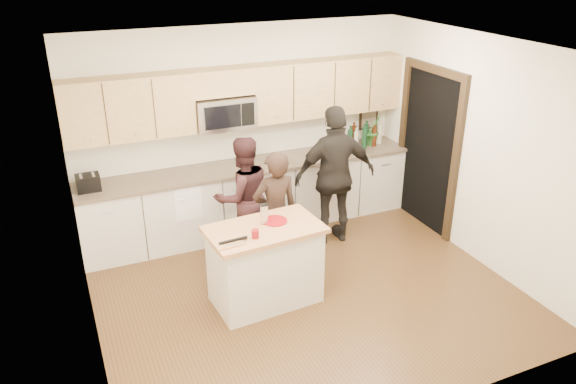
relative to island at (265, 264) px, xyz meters
name	(u,v)px	position (x,y,z in m)	size (l,w,h in m)	color
floor	(305,290)	(0.48, -0.01, -0.45)	(4.50, 4.50, 0.00)	#51351C
room_shell	(308,146)	(0.48, -0.01, 1.28)	(4.52, 4.02, 2.71)	beige
back_cabinetry	(252,196)	(0.48, 1.68, 0.02)	(4.50, 0.66, 0.94)	beige
upper_cabinetry	(248,94)	(0.51, 1.82, 1.39)	(4.50, 0.33, 0.75)	tan
microwave	(224,112)	(0.17, 1.78, 1.20)	(0.76, 0.41, 0.40)	silver
doorway	(429,144)	(2.71, 0.89, 0.70)	(0.06, 1.25, 2.20)	black
framed_picture	(369,116)	(2.43, 1.97, 0.83)	(0.30, 0.03, 0.38)	black
dish_towel	(185,191)	(-0.47, 1.49, 0.35)	(0.34, 0.60, 0.48)	white
island	(265,264)	(0.00, 0.00, 0.00)	(1.25, 0.78, 0.90)	beige
red_plate	(275,221)	(0.16, 0.08, 0.45)	(0.26, 0.26, 0.02)	maroon
box_grater	(264,213)	(0.03, 0.08, 0.57)	(0.08, 0.06, 0.22)	silver
drink_glass	(255,234)	(-0.16, -0.17, 0.49)	(0.07, 0.07, 0.09)	maroon
cutting_board	(228,243)	(-0.45, -0.18, 0.45)	(0.28, 0.19, 0.02)	tan
tongs	(233,240)	(-0.40, -0.18, 0.47)	(0.30, 0.03, 0.02)	black
knife	(235,244)	(-0.40, -0.24, 0.46)	(0.22, 0.02, 0.01)	silver
toaster	(88,183)	(-1.57, 1.66, 0.58)	(0.27, 0.23, 0.19)	black
bottle_cluster	(364,135)	(2.21, 1.70, 0.65)	(0.58, 0.28, 0.37)	#10321A
orchid	(373,130)	(2.35, 1.71, 0.71)	(0.25, 0.20, 0.45)	#2D6E2C
woman_left	(275,213)	(0.35, 0.55, 0.30)	(0.55, 0.36, 1.50)	black
woman_center	(243,197)	(0.14, 1.07, 0.32)	(0.75, 0.58, 1.54)	#31181A
woman_right	(335,176)	(1.33, 0.93, 0.45)	(1.07, 0.44, 1.82)	black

